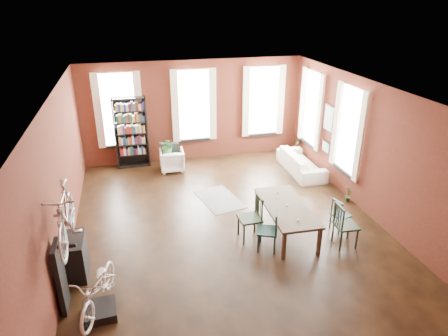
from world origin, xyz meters
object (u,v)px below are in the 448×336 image
object	(u,v)px
dining_chair_b	(250,218)
plant_stand	(169,162)
dining_table	(286,220)
dining_chair_d	(341,215)
dining_chair_a	(267,231)
bicycle_floor	(96,271)
bike_trainer	(100,311)
dining_chair_c	(346,225)
bookshelf	(131,133)
console_table	(75,257)
cream_sofa	(301,159)
white_armchair	(172,159)

from	to	relation	value
dining_chair_b	plant_stand	distance (m)	4.43
dining_table	dining_chair_d	size ratio (longest dim) A/B	2.55
dining_chair_a	bicycle_floor	size ratio (longest dim) A/B	0.59
dining_chair_a	dining_chair_b	bearing A→B (deg)	-131.07
dining_table	plant_stand	xyz separation A→B (m)	(-2.16, 4.21, -0.09)
dining_chair_b	bike_trainer	bearing A→B (deg)	-65.00
dining_chair_c	bookshelf	size ratio (longest dim) A/B	0.45
console_table	bicycle_floor	size ratio (longest dim) A/B	0.52
dining_chair_d	bike_trainer	size ratio (longest dim) A/B	1.45
dining_chair_a	plant_stand	xyz separation A→B (m)	(-1.53, 4.71, -0.20)
dining_chair_b	bike_trainer	size ratio (longest dim) A/B	1.90
bookshelf	dining_chair_b	bearing A→B (deg)	-64.06
dining_chair_b	console_table	bearing A→B (deg)	-86.05
dining_table	plant_stand	distance (m)	4.73
dining_table	cream_sofa	size ratio (longest dim) A/B	0.97
dining_table	dining_chair_c	size ratio (longest dim) A/B	2.05
dining_chair_b	bicycle_floor	xyz separation A→B (m)	(-3.12, -1.63, 0.41)
dining_chair_d	bicycle_floor	distance (m)	5.48
dining_table	bicycle_floor	distance (m)	4.36
dining_chair_b	white_armchair	xyz separation A→B (m)	(-1.20, 4.17, -0.15)
cream_sofa	bike_trainer	xyz separation A→B (m)	(-5.77, -4.73, -0.33)
cream_sofa	dining_chair_a	bearing A→B (deg)	146.50
dining_chair_b	dining_chair_c	bearing A→B (deg)	66.88
dining_table	white_armchair	bearing A→B (deg)	118.26
dining_chair_a	dining_chair_d	bearing A→B (deg)	122.02
dining_chair_d	dining_chair_c	bearing A→B (deg)	144.83
bookshelf	dining_chair_c	bearing A→B (deg)	-52.44
dining_chair_d	plant_stand	bearing A→B (deg)	22.34
dining_table	dining_chair_a	world-z (taller)	dining_chair_a
dining_chair_d	bike_trainer	distance (m)	5.50
dining_table	dining_chair_a	xyz separation A→B (m)	(-0.63, -0.50, 0.11)
dining_chair_c	plant_stand	size ratio (longest dim) A/B	1.93
dining_chair_d	white_armchair	xyz separation A→B (m)	(-3.33, 4.33, -0.03)
bike_trainer	console_table	world-z (taller)	console_table
dining_chair_b	plant_stand	xyz separation A→B (m)	(-1.29, 4.23, -0.26)
dining_table	console_table	world-z (taller)	console_table
dining_chair_a	cream_sofa	distance (m)	4.30
console_table	plant_stand	world-z (taller)	console_table
dining_chair_a	dining_chair_b	size ratio (longest dim) A/B	0.88
dining_table	bicycle_floor	size ratio (longest dim) A/B	1.32
bicycle_floor	white_armchair	bearing A→B (deg)	88.61
bicycle_floor	bike_trainer	bearing A→B (deg)	-171.10
bike_trainer	bicycle_floor	world-z (taller)	bicycle_floor
dining_chair_d	bookshelf	size ratio (longest dim) A/B	0.36
dining_table	console_table	distance (m)	4.51
cream_sofa	plant_stand	world-z (taller)	cream_sofa
dining_chair_d	bookshelf	bearing A→B (deg)	26.36
dining_chair_c	dining_chair_d	xyz separation A→B (m)	(0.21, 0.58, -0.10)
cream_sofa	plant_stand	size ratio (longest dim) A/B	4.08
dining_chair_c	bicycle_floor	size ratio (longest dim) A/B	0.64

